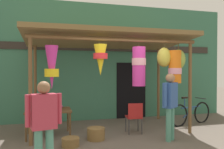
# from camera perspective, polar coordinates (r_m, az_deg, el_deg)

# --- Properties ---
(ground_plane) EXTENTS (30.00, 30.00, 0.00)m
(ground_plane) POSITION_cam_1_polar(r_m,az_deg,el_deg) (6.03, 2.73, -15.64)
(ground_plane) COLOR #60564C
(shop_facade) EXTENTS (9.59, 0.29, 4.06)m
(shop_facade) POSITION_cam_1_polar(r_m,az_deg,el_deg) (8.34, -2.80, 3.10)
(shop_facade) COLOR #387056
(shop_facade) RESTS_ON ground_plane
(market_stall_canopy) EXTENTS (4.66, 2.43, 2.79)m
(market_stall_canopy) POSITION_cam_1_polar(r_m,az_deg,el_deg) (6.62, 0.59, 6.53)
(market_stall_canopy) COLOR brown
(market_stall_canopy) RESTS_ON ground_plane
(display_table) EXTENTS (1.16, 0.82, 0.69)m
(display_table) POSITION_cam_1_polar(r_m,az_deg,el_deg) (6.44, -15.20, -8.90)
(display_table) COLOR brown
(display_table) RESTS_ON ground_plane
(flower_heap_on_table) EXTENTS (0.59, 0.42, 0.13)m
(flower_heap_on_table) POSITION_cam_1_polar(r_m,az_deg,el_deg) (6.48, -14.42, -7.61)
(flower_heap_on_table) COLOR #D13399
(flower_heap_on_table) RESTS_ON display_table
(folding_chair) EXTENTS (0.43, 0.43, 0.84)m
(folding_chair) POSITION_cam_1_polar(r_m,az_deg,el_deg) (6.50, 5.48, -9.84)
(folding_chair) COLOR #AD1E1E
(folding_chair) RESTS_ON ground_plane
(wicker_basket_by_table) EXTENTS (0.44, 0.44, 0.30)m
(wicker_basket_by_table) POSITION_cam_1_polar(r_m,az_deg,el_deg) (6.02, -3.92, -14.18)
(wicker_basket_by_table) COLOR brown
(wicker_basket_by_table) RESTS_ON ground_plane
(wicker_basket_spare) EXTENTS (0.40, 0.40, 0.20)m
(wicker_basket_spare) POSITION_cam_1_polar(r_m,az_deg,el_deg) (5.60, -10.05, -15.90)
(wicker_basket_spare) COLOR brown
(wicker_basket_spare) RESTS_ON ground_plane
(parked_bicycle) EXTENTS (1.71, 0.57, 0.92)m
(parked_bicycle) POSITION_cam_1_polar(r_m,az_deg,el_deg) (7.98, 18.63, -8.98)
(parked_bicycle) COLOR black
(parked_bicycle) RESTS_ON ground_plane
(vendor_in_orange) EXTENTS (0.50, 0.41, 1.65)m
(vendor_in_orange) POSITION_cam_1_polar(r_m,az_deg,el_deg) (5.94, 13.99, -6.29)
(vendor_in_orange) COLOR #4C8E7A
(vendor_in_orange) RESTS_ON ground_plane
(customer_foreground) EXTENTS (0.58, 0.30, 1.55)m
(customer_foreground) POSITION_cam_1_polar(r_m,az_deg,el_deg) (4.08, -16.23, -10.60)
(customer_foreground) COLOR #4C8E7A
(customer_foreground) RESTS_ON ground_plane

